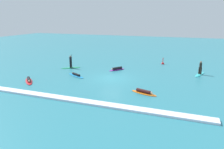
# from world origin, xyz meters

# --- Properties ---
(ground_plane) EXTENTS (120.00, 120.00, 0.00)m
(ground_plane) POSITION_xyz_m (0.00, 0.00, 0.00)
(ground_plane) COLOR teal
(ground_plane) RESTS_ON ground
(surfer_on_green_board) EXTENTS (2.69, 2.19, 2.19)m
(surfer_on_green_board) POSITION_xyz_m (-7.71, 3.00, 0.57)
(surfer_on_green_board) COLOR #23B266
(surfer_on_green_board) RESTS_ON ground_plane
(surfer_on_teal_board) EXTENTS (1.64, 3.29, 1.82)m
(surfer_on_teal_board) POSITION_xyz_m (10.42, 5.74, 0.48)
(surfer_on_teal_board) COLOR #33C6CC
(surfer_on_teal_board) RESTS_ON ground_plane
(surfer_on_purple_board) EXTENTS (2.12, 2.57, 0.44)m
(surfer_on_purple_board) POSITION_xyz_m (-0.81, 4.29, 0.17)
(surfer_on_purple_board) COLOR purple
(surfer_on_purple_board) RESTS_ON ground_plane
(surfer_on_orange_board) EXTENTS (2.90, 1.58, 0.41)m
(surfer_on_orange_board) POSITION_xyz_m (4.88, -3.95, 0.15)
(surfer_on_orange_board) COLOR orange
(surfer_on_orange_board) RESTS_ON ground_plane
(surfer_on_blue_board) EXTENTS (3.20, 2.13, 0.37)m
(surfer_on_blue_board) POSITION_xyz_m (-4.79, -0.62, 0.11)
(surfer_on_blue_board) COLOR #1E8CD1
(surfer_on_blue_board) RESTS_ON ground_plane
(surfer_on_red_board) EXTENTS (2.79, 2.81, 0.46)m
(surfer_on_red_board) POSITION_xyz_m (-8.85, -4.71, 0.15)
(surfer_on_red_board) COLOR red
(surfer_on_red_board) RESTS_ON ground_plane
(marker_buoy) EXTENTS (0.43, 0.43, 1.18)m
(marker_buoy) POSITION_xyz_m (4.96, 10.52, 0.16)
(marker_buoy) COLOR red
(marker_buoy) RESTS_ON ground_plane
(wave_crest) EXTENTS (22.70, 0.90, 0.18)m
(wave_crest) POSITION_xyz_m (0.00, -8.10, 0.09)
(wave_crest) COLOR white
(wave_crest) RESTS_ON ground_plane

